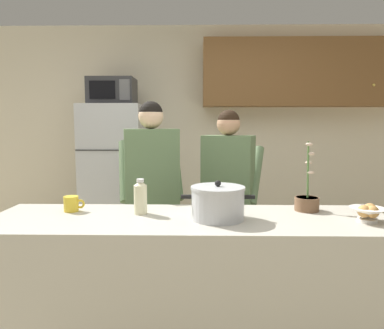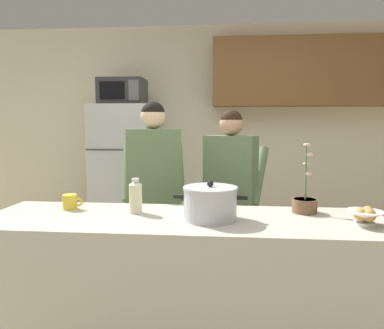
# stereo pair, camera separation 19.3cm
# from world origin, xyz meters

# --- Properties ---
(back_wall_unit) EXTENTS (6.00, 0.48, 2.60)m
(back_wall_unit) POSITION_xyz_m (0.27, 2.25, 1.46)
(back_wall_unit) COLOR beige
(back_wall_unit) RESTS_ON ground
(kitchen_island) EXTENTS (2.35, 0.68, 0.92)m
(kitchen_island) POSITION_xyz_m (0.00, 0.00, 0.46)
(kitchen_island) COLOR #BCB7A8
(kitchen_island) RESTS_ON ground
(refrigerator) EXTENTS (0.64, 0.68, 1.67)m
(refrigerator) POSITION_xyz_m (-0.87, 1.85, 0.84)
(refrigerator) COLOR #B7BABF
(refrigerator) RESTS_ON ground
(microwave) EXTENTS (0.48, 0.37, 0.28)m
(microwave) POSITION_xyz_m (-0.87, 1.83, 1.81)
(microwave) COLOR #2D2D30
(microwave) RESTS_ON refrigerator
(person_near_pot) EXTENTS (0.56, 0.50, 1.64)m
(person_near_pot) POSITION_xyz_m (-0.32, 0.73, 1.02)
(person_near_pot) COLOR #726656
(person_near_pot) RESTS_ON ground
(person_by_sink) EXTENTS (0.57, 0.53, 1.58)m
(person_by_sink) POSITION_xyz_m (0.29, 0.83, 0.97)
(person_by_sink) COLOR #726656
(person_by_sink) RESTS_ON ground
(cooking_pot) EXTENTS (0.42, 0.31, 0.23)m
(cooking_pot) POSITION_xyz_m (0.16, -0.03, 1.02)
(cooking_pot) COLOR silver
(cooking_pot) RESTS_ON kitchen_island
(coffee_mug) EXTENTS (0.13, 0.09, 0.10)m
(coffee_mug) POSITION_xyz_m (-0.74, 0.14, 0.97)
(coffee_mug) COLOR yellow
(coffee_mug) RESTS_ON kitchen_island
(bread_bowl) EXTENTS (0.19, 0.19, 0.10)m
(bread_bowl) POSITION_xyz_m (0.99, -0.08, 0.97)
(bread_bowl) COLOR white
(bread_bowl) RESTS_ON kitchen_island
(bottle_near_edge) EXTENTS (0.08, 0.08, 0.21)m
(bottle_near_edge) POSITION_xyz_m (-0.30, 0.08, 1.02)
(bottle_near_edge) COLOR beige
(bottle_near_edge) RESTS_ON kitchen_island
(potted_orchid) EXTENTS (0.15, 0.15, 0.44)m
(potted_orchid) POSITION_xyz_m (0.73, 0.19, 0.98)
(potted_orchid) COLOR brown
(potted_orchid) RESTS_ON kitchen_island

